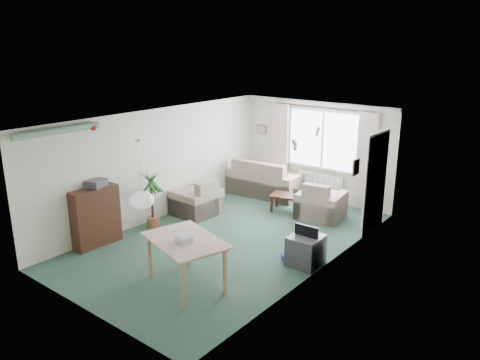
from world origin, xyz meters
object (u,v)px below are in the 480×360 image
Objects in this scene: houseplant at (152,199)px; armchair_left at (196,196)px; dining_table at (186,263)px; pet_bed at (296,256)px; sofa at (266,177)px; coffee_table at (291,203)px; bookshelf at (96,217)px; armchair_corner at (321,199)px; tv_cube at (306,250)px.

armchair_left is at bearing 82.60° from houseplant.
pet_bed is at bearing 64.69° from dining_table.
pet_bed is at bearing 129.02° from sofa.
coffee_table is 1.64× the size of pet_bed.
coffee_table is (1.18, -0.69, -0.26)m from sofa.
bookshelf is 2.44m from dining_table.
armchair_corner is at bearing 87.06° from dining_table.
armchair_corner is 1.75× the size of pet_bed.
coffee_table is at bearing 126.27° from tv_cube.
armchair_left is 2.41m from bookshelf.
armchair_corner reaches higher than armchair_left.
sofa is 1.98m from armchair_corner.
armchair_left reaches higher than tv_cube.
houseplant is 1.02× the size of dining_table.
armchair_corner is 1.63× the size of tv_cube.
armchair_corner is 4.74m from bookshelf.
houseplant is (-0.15, -1.15, 0.22)m from armchair_left.
coffee_table is 4.30m from bookshelf.
dining_table is at bearing -115.31° from pet_bed.
armchair_left is at bearing 169.33° from pet_bed.
tv_cube is 1.07× the size of pet_bed.
sofa is at bearing 133.63° from tv_cube.
coffee_table is 3.92m from dining_table.
sofa reaches higher than tv_cube.
bookshelf reaches higher than pet_bed.
sofa is 1.48× the size of dining_table.
coffee_table is at bearing 97.49° from dining_table.
pet_bed is (3.13, 0.59, -0.58)m from houseplant.
armchair_corner is 4.00m from dining_table.
sofa is at bearing 110.31° from dining_table.
bookshelf is at bearing -5.70° from armchair_left.
tv_cube reaches higher than coffee_table.
houseplant is at bearing -172.79° from tv_cube.
sofa is 1.45× the size of houseplant.
houseplant is 3.41m from tv_cube.
houseplant reaches higher than pet_bed.
armchair_left is 0.75× the size of dining_table.
tv_cube is at bearing 58.61° from dining_table.
sofa reaches higher than armchair_corner.
armchair_left is at bearing 74.65° from sofa.
armchair_corner is at bearing 57.39° from bookshelf.
houseplant is (0.19, 1.23, 0.07)m from bookshelf.
tv_cube is 0.31m from pet_bed.
bookshelf reaches higher than coffee_table.
tv_cube is (3.20, -0.62, -0.15)m from armchair_left.
tv_cube is (0.90, -2.17, -0.16)m from armchair_corner.
houseplant is at bearing 40.05° from armchair_corner.
armchair_left is at bearing 130.63° from dining_table.
bookshelf is 0.90× the size of houseplant.
pet_bed is at bearing 29.96° from bookshelf.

